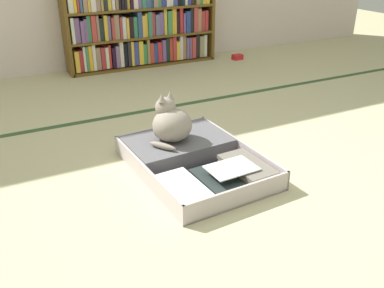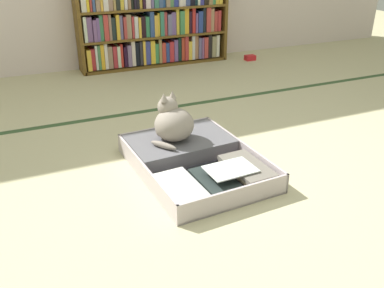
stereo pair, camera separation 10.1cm
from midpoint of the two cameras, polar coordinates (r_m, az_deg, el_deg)
ground_plane at (r=2.07m, az=5.56°, el=-5.58°), size 10.00×10.00×0.00m
tatami_border at (r=2.99m, az=-6.02°, el=4.72°), size 4.80×0.05×0.00m
bookshelf at (r=4.03m, az=-7.62°, el=15.95°), size 1.42×0.22×0.80m
open_suitcase at (r=2.21m, az=-1.50°, el=-1.97°), size 0.62×0.82×0.10m
black_cat at (r=2.24m, az=-4.25°, el=2.85°), size 0.29×0.29×0.26m
small_red_pouch at (r=4.30m, az=5.53°, el=11.71°), size 0.10×0.07×0.05m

